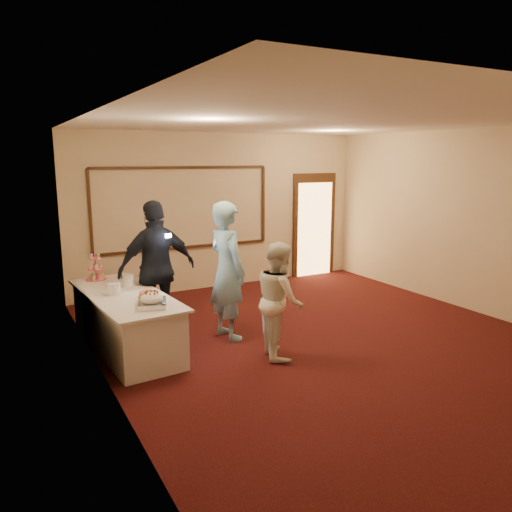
{
  "coord_description": "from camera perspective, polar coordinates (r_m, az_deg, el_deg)",
  "views": [
    {
      "loc": [
        -4.02,
        -5.39,
        2.53
      ],
      "look_at": [
        -0.72,
        0.75,
        1.15
      ],
      "focal_mm": 35.0,
      "sensor_mm": 36.0,
      "label": 1
    }
  ],
  "objects": [
    {
      "name": "floor",
      "position": [
        7.18,
        8.05,
        -9.54
      ],
      "size": [
        7.0,
        7.0,
        0.0
      ],
      "primitive_type": "plane",
      "color": "black",
      "rests_on": "ground"
    },
    {
      "name": "room_walls",
      "position": [
        6.74,
        8.53,
        6.78
      ],
      "size": [
        6.04,
        7.04,
        3.02
      ],
      "color": "beige",
      "rests_on": "floor"
    },
    {
      "name": "wall_molding",
      "position": [
        9.47,
        -8.24,
        5.45
      ],
      "size": [
        3.45,
        0.04,
        1.55
      ],
      "color": "#371C10",
      "rests_on": "room_walls"
    },
    {
      "name": "doorway",
      "position": [
        10.88,
        6.64,
        3.47
      ],
      "size": [
        1.05,
        0.07,
        2.2
      ],
      "color": "#371C10",
      "rests_on": "floor"
    },
    {
      "name": "buffet_table",
      "position": [
        6.93,
        -14.65,
        -7.2
      ],
      "size": [
        1.1,
        2.4,
        0.77
      ],
      "color": "silver",
      "rests_on": "floor"
    },
    {
      "name": "pavlova_tray",
      "position": [
        6.15,
        -11.82,
        -4.97
      ],
      "size": [
        0.43,
        0.52,
        0.17
      ],
      "color": "#ACB0B3",
      "rests_on": "buffet_table"
    },
    {
      "name": "cupcake_stand",
      "position": [
        7.65,
        -17.85,
        -1.48
      ],
      "size": [
        0.29,
        0.29,
        0.43
      ],
      "color": "#E54672",
      "rests_on": "buffet_table"
    },
    {
      "name": "plate_stack_a",
      "position": [
        6.8,
        -15.9,
        -3.61
      ],
      "size": [
        0.17,
        0.17,
        0.14
      ],
      "color": "white",
      "rests_on": "buffet_table"
    },
    {
      "name": "plate_stack_b",
      "position": [
        7.16,
        -14.5,
        -2.71
      ],
      "size": [
        0.2,
        0.2,
        0.17
      ],
      "color": "white",
      "rests_on": "buffet_table"
    },
    {
      "name": "tart",
      "position": [
        6.62,
        -12.2,
        -4.25
      ],
      "size": [
        0.27,
        0.27,
        0.06
      ],
      "color": "white",
      "rests_on": "buffet_table"
    },
    {
      "name": "man",
      "position": [
        6.99,
        -3.3,
        -1.69
      ],
      "size": [
        0.55,
        0.76,
        1.95
      ],
      "primitive_type": "imported",
      "rotation": [
        0.0,
        0.0,
        1.69
      ],
      "color": "#81BADA",
      "rests_on": "floor"
    },
    {
      "name": "woman",
      "position": [
        6.41,
        2.71,
        -4.99
      ],
      "size": [
        0.75,
        0.86,
        1.49
      ],
      "primitive_type": "imported",
      "rotation": [
        0.0,
        0.0,
        1.28
      ],
      "color": "white",
      "rests_on": "floor"
    },
    {
      "name": "guest",
      "position": [
        7.24,
        -11.22,
        -1.43
      ],
      "size": [
        1.18,
        0.57,
        1.95
      ],
      "primitive_type": "imported",
      "rotation": [
        0.0,
        0.0,
        3.23
      ],
      "color": "black",
      "rests_on": "floor"
    },
    {
      "name": "camera_flash",
      "position": [
        6.92,
        -9.99,
        2.31
      ],
      "size": [
        0.08,
        0.05,
        0.05
      ],
      "primitive_type": "cube",
      "rotation": [
        0.0,
        0.0,
        0.17
      ],
      "color": "white",
      "rests_on": "guest"
    }
  ]
}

